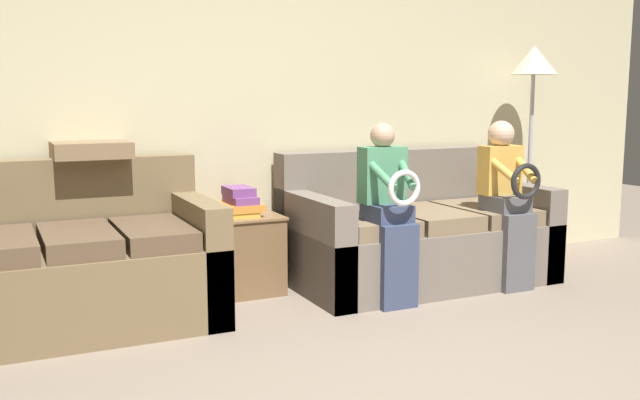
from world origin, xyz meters
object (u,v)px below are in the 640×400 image
side_shelf (240,253)px  floor_lamp (533,74)px  book_stack (240,203)px  child_right_seated (508,195)px  couch_side (77,267)px  couch_main (415,236)px  throw_pillow (90,149)px  child_left_seated (389,206)px

side_shelf → floor_lamp: size_ratio=0.31×
book_stack → floor_lamp: (2.45, -0.05, 0.88)m
child_right_seated → book_stack: size_ratio=3.71×
floor_lamp → couch_side: bearing=-176.9°
side_shelf → couch_main: bearing=-10.6°
child_right_seated → floor_lamp: size_ratio=0.67×
side_shelf → throw_pillow: (-0.93, 0.11, 0.72)m
book_stack → throw_pillow: throw_pillow is taller
side_shelf → book_stack: (0.01, 0.00, 0.34)m
side_shelf → throw_pillow: size_ratio=1.15×
child_left_seated → book_stack: 1.02m
couch_main → child_right_seated: size_ratio=1.58×
book_stack → floor_lamp: 2.60m
child_left_seated → book_stack: bearing=139.3°
couch_main → child_right_seated: bearing=-41.8°
child_left_seated → side_shelf: bearing=139.7°
child_left_seated → child_right_seated: size_ratio=1.00×
couch_main → floor_lamp: (1.20, 0.19, 1.18)m
child_right_seated → child_left_seated: bearing=-179.9°
couch_main → book_stack: 1.30m
throw_pillow → child_left_seated: bearing=-24.2°
book_stack → side_shelf: bearing=-145.6°
child_left_seated → couch_side: bearing=167.3°
couch_side → child_left_seated: child_left_seated is taller
couch_side → child_right_seated: bearing=-8.4°
book_stack → floor_lamp: bearing=-1.2°
couch_side → book_stack: (1.09, 0.25, 0.28)m
couch_main → throw_pillow: (-2.18, 0.34, 0.67)m
couch_main → child_right_seated: (0.48, -0.43, 0.32)m
book_stack → child_right_seated: bearing=-21.0°
floor_lamp → throw_pillow: floor_lamp is taller
couch_side → throw_pillow: size_ratio=3.40×
floor_lamp → throw_pillow: (-3.38, 0.16, -0.50)m
couch_main → side_shelf: 1.27m
couch_main → child_left_seated: child_left_seated is taller
couch_side → child_right_seated: child_right_seated is taller
couch_main → book_stack: couch_main is taller
couch_side → side_shelf: size_ratio=2.95×
book_stack → couch_side: bearing=-167.3°
couch_main → floor_lamp: bearing=8.8°
child_left_seated → book_stack: (-0.77, 0.66, -0.02)m
book_stack → throw_pillow: 1.02m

